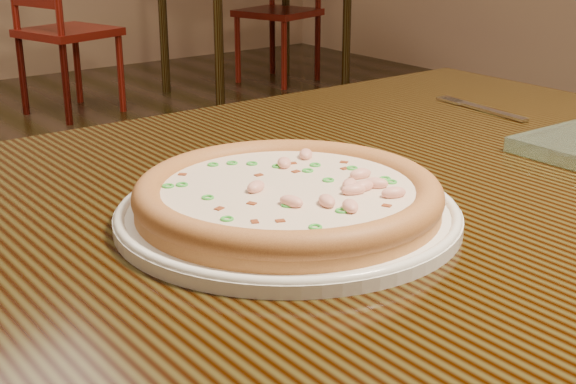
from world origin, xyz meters
TOP-DOWN VIEW (x-y plane):
  - hero_table at (-0.04, -0.06)m, footprint 1.20×0.80m
  - plate at (-0.16, -0.11)m, footprint 0.33×0.33m
  - pizza at (-0.16, -0.11)m, footprint 0.29×0.29m
  - fork at (0.35, 0.07)m, footprint 0.03×0.18m
  - chair_c at (0.99, 3.35)m, footprint 0.52×0.52m
  - chair_d at (2.48, 3.40)m, footprint 0.52×0.52m

SIDE VIEW (x-z plane):
  - chair_c at x=0.99m, z-range -0.04..0.91m
  - chair_d at x=2.48m, z-range -0.04..0.91m
  - hero_table at x=-0.04m, z-range 0.28..1.03m
  - fork at x=0.35m, z-range 0.75..0.75m
  - plate at x=-0.16m, z-range 0.75..0.77m
  - pizza at x=-0.16m, z-range 0.76..0.79m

